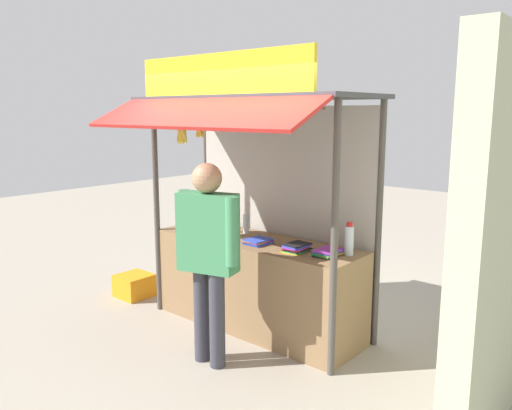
{
  "coord_description": "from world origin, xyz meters",
  "views": [
    {
      "loc": [
        3.2,
        -3.74,
        2.15
      ],
      "look_at": [
        0.0,
        0.0,
        1.25
      ],
      "focal_mm": 36.11,
      "sensor_mm": 36.0,
      "label": 1
    }
  ],
  "objects_px": {
    "water_bottle_front_left": "(349,240)",
    "magazine_stack_mid_left": "(296,248)",
    "banana_bunch_rightmost": "(201,129)",
    "banana_bunch_inner_right": "(182,135)",
    "vendor_person": "(208,246)",
    "water_bottle_rear_center": "(246,223)",
    "magazine_stack_back_left": "(194,231)",
    "plastic_crate": "(134,285)",
    "magazine_stack_back_right": "(328,252)",
    "water_bottle_center": "(208,212)",
    "water_bottle_right": "(235,223)",
    "magazine_stack_far_right": "(258,241)"
  },
  "relations": [
    {
      "from": "water_bottle_center",
      "to": "water_bottle_right",
      "type": "distance_m",
      "value": 0.56
    },
    {
      "from": "water_bottle_center",
      "to": "magazine_stack_mid_left",
      "type": "bearing_deg",
      "value": -12.76
    },
    {
      "from": "water_bottle_front_left",
      "to": "banana_bunch_inner_right",
      "type": "xyz_separation_m",
      "value": [
        -1.52,
        -0.57,
        0.89
      ]
    },
    {
      "from": "water_bottle_right",
      "to": "magazine_stack_back_left",
      "type": "xyz_separation_m",
      "value": [
        -0.28,
        -0.32,
        -0.07
      ]
    },
    {
      "from": "water_bottle_center",
      "to": "magazine_stack_far_right",
      "type": "bearing_deg",
      "value": -18.58
    },
    {
      "from": "water_bottle_center",
      "to": "magazine_stack_back_left",
      "type": "distance_m",
      "value": 0.54
    },
    {
      "from": "water_bottle_right",
      "to": "magazine_stack_far_right",
      "type": "height_order",
      "value": "water_bottle_right"
    },
    {
      "from": "water_bottle_right",
      "to": "magazine_stack_mid_left",
      "type": "xyz_separation_m",
      "value": [
        0.94,
        -0.19,
        -0.07
      ]
    },
    {
      "from": "water_bottle_center",
      "to": "water_bottle_front_left",
      "type": "bearing_deg",
      "value": -3.63
    },
    {
      "from": "water_bottle_right",
      "to": "magazine_stack_far_right",
      "type": "xyz_separation_m",
      "value": [
        0.5,
        -0.21,
        -0.08
      ]
    },
    {
      "from": "magazine_stack_back_left",
      "to": "plastic_crate",
      "type": "distance_m",
      "value": 1.27
    },
    {
      "from": "water_bottle_right",
      "to": "water_bottle_rear_center",
      "type": "bearing_deg",
      "value": 22.65
    },
    {
      "from": "vendor_person",
      "to": "water_bottle_front_left",
      "type": "bearing_deg",
      "value": -144.2
    },
    {
      "from": "magazine_stack_back_right",
      "to": "plastic_crate",
      "type": "bearing_deg",
      "value": -173.96
    },
    {
      "from": "magazine_stack_back_left",
      "to": "banana_bunch_inner_right",
      "type": "relative_size",
      "value": 0.84
    },
    {
      "from": "water_bottle_front_left",
      "to": "magazine_stack_mid_left",
      "type": "xyz_separation_m",
      "value": [
        -0.41,
        -0.22,
        -0.1
      ]
    },
    {
      "from": "banana_bunch_rightmost",
      "to": "banana_bunch_inner_right",
      "type": "relative_size",
      "value": 0.8
    },
    {
      "from": "vendor_person",
      "to": "water_bottle_center",
      "type": "bearing_deg",
      "value": -60.29
    },
    {
      "from": "banana_bunch_rightmost",
      "to": "water_bottle_center",
      "type": "bearing_deg",
      "value": 132.59
    },
    {
      "from": "water_bottle_rear_center",
      "to": "magazine_stack_back_left",
      "type": "distance_m",
      "value": 0.55
    },
    {
      "from": "water_bottle_front_left",
      "to": "banana_bunch_rightmost",
      "type": "bearing_deg",
      "value": -155.84
    },
    {
      "from": "water_bottle_right",
      "to": "banana_bunch_rightmost",
      "type": "height_order",
      "value": "banana_bunch_rightmost"
    },
    {
      "from": "water_bottle_center",
      "to": "magazine_stack_back_right",
      "type": "xyz_separation_m",
      "value": [
        1.77,
        -0.26,
        -0.1
      ]
    },
    {
      "from": "water_bottle_front_left",
      "to": "water_bottle_center",
      "type": "xyz_separation_m",
      "value": [
        -1.9,
        0.12,
        -0.01
      ]
    },
    {
      "from": "banana_bunch_inner_right",
      "to": "vendor_person",
      "type": "bearing_deg",
      "value": -28.46
    },
    {
      "from": "water_bottle_rear_center",
      "to": "magazine_stack_far_right",
      "type": "bearing_deg",
      "value": -34.11
    },
    {
      "from": "vendor_person",
      "to": "plastic_crate",
      "type": "xyz_separation_m",
      "value": [
        -1.85,
        0.57,
        -0.92
      ]
    },
    {
      "from": "vendor_person",
      "to": "plastic_crate",
      "type": "height_order",
      "value": "vendor_person"
    },
    {
      "from": "banana_bunch_inner_right",
      "to": "water_bottle_center",
      "type": "bearing_deg",
      "value": 118.38
    },
    {
      "from": "water_bottle_rear_center",
      "to": "banana_bunch_inner_right",
      "type": "bearing_deg",
      "value": -116.0
    },
    {
      "from": "water_bottle_center",
      "to": "water_bottle_right",
      "type": "bearing_deg",
      "value": -14.71
    },
    {
      "from": "water_bottle_rear_center",
      "to": "magazine_stack_mid_left",
      "type": "xyz_separation_m",
      "value": [
        0.82,
        -0.24,
        -0.07
      ]
    },
    {
      "from": "vendor_person",
      "to": "water_bottle_rear_center",
      "type": "bearing_deg",
      "value": -81.07
    },
    {
      "from": "water_bottle_front_left",
      "to": "water_bottle_rear_center",
      "type": "height_order",
      "value": "water_bottle_front_left"
    },
    {
      "from": "water_bottle_center",
      "to": "magazine_stack_back_left",
      "type": "height_order",
      "value": "water_bottle_center"
    },
    {
      "from": "water_bottle_center",
      "to": "magazine_stack_back_right",
      "type": "relative_size",
      "value": 0.99
    },
    {
      "from": "banana_bunch_rightmost",
      "to": "water_bottle_front_left",
      "type": "bearing_deg",
      "value": 24.16
    },
    {
      "from": "magazine_stack_far_right",
      "to": "banana_bunch_inner_right",
      "type": "xyz_separation_m",
      "value": [
        -0.67,
        -0.34,
        1.0
      ]
    },
    {
      "from": "magazine_stack_back_left",
      "to": "water_bottle_rear_center",
      "type": "bearing_deg",
      "value": 43.08
    },
    {
      "from": "water_bottle_rear_center",
      "to": "banana_bunch_inner_right",
      "type": "distance_m",
      "value": 1.13
    },
    {
      "from": "magazine_stack_mid_left",
      "to": "banana_bunch_rightmost",
      "type": "height_order",
      "value": "banana_bunch_rightmost"
    },
    {
      "from": "banana_bunch_inner_right",
      "to": "magazine_stack_back_left",
      "type": "bearing_deg",
      "value": 115.48
    },
    {
      "from": "water_bottle_front_left",
      "to": "magazine_stack_back_right",
      "type": "height_order",
      "value": "water_bottle_front_left"
    },
    {
      "from": "water_bottle_center",
      "to": "banana_bunch_inner_right",
      "type": "bearing_deg",
      "value": -61.62
    },
    {
      "from": "banana_bunch_inner_right",
      "to": "plastic_crate",
      "type": "distance_m",
      "value": 2.1
    },
    {
      "from": "water_bottle_front_left",
      "to": "magazine_stack_back_left",
      "type": "relative_size",
      "value": 1.09
    },
    {
      "from": "water_bottle_rear_center",
      "to": "banana_bunch_inner_right",
      "type": "relative_size",
      "value": 0.7
    },
    {
      "from": "magazine_stack_mid_left",
      "to": "banana_bunch_inner_right",
      "type": "distance_m",
      "value": 1.53
    },
    {
      "from": "magazine_stack_back_right",
      "to": "vendor_person",
      "type": "relative_size",
      "value": 0.16
    },
    {
      "from": "magazine_stack_back_left",
      "to": "vendor_person",
      "type": "height_order",
      "value": "vendor_person"
    }
  ]
}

